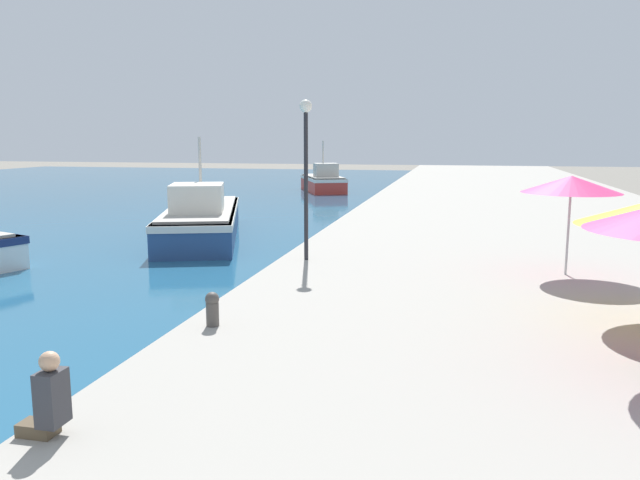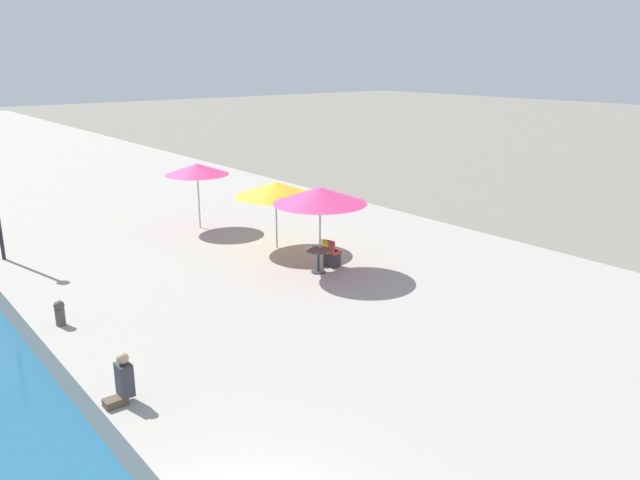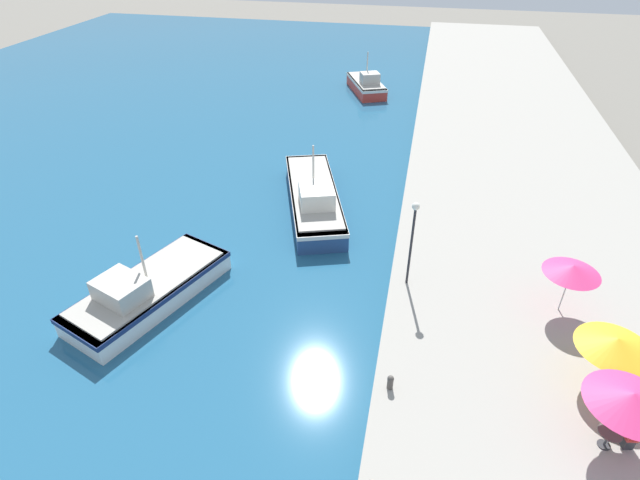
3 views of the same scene
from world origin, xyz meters
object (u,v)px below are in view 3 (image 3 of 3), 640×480
at_px(cafe_table, 609,436).
at_px(cafe_chair_right, 628,440).
at_px(fishing_boat_mid, 314,197).
at_px(lamppost, 413,230).
at_px(mooring_bollard, 390,382).
at_px(fishing_boat_far, 366,85).
at_px(cafe_umbrella_white, 616,343).
at_px(cafe_umbrella_striped, 572,269).
at_px(cafe_chair_left, 626,437).
at_px(cafe_umbrella_pink, 632,399).
at_px(fishing_boat_near, 147,289).

distance_m(cafe_table, cafe_chair_right, 0.75).
xyz_separation_m(fishing_boat_mid, cafe_table, (13.76, -14.86, 0.41)).
bearing_deg(lamppost, mooring_bollard, -91.49).
relative_size(fishing_boat_far, cafe_umbrella_white, 2.53).
distance_m(fishing_boat_far, cafe_umbrella_striped, 34.72).
bearing_deg(cafe_chair_right, cafe_chair_left, -175.45).
bearing_deg(mooring_bollard, cafe_table, -6.83).
distance_m(cafe_umbrella_pink, cafe_umbrella_white, 2.91).
relative_size(fishing_boat_near, cafe_umbrella_white, 3.12).
height_order(cafe_umbrella_white, cafe_chair_right, cafe_umbrella_white).
distance_m(fishing_boat_far, lamppost, 32.25).
relative_size(cafe_umbrella_white, cafe_chair_right, 3.13).
xyz_separation_m(fishing_boat_near, cafe_umbrella_pink, (19.87, -4.21, 2.39)).
bearing_deg(lamppost, cafe_chair_right, -42.65).
xyz_separation_m(cafe_umbrella_striped, cafe_table, (0.33, -7.10, -1.80)).
bearing_deg(cafe_umbrella_pink, cafe_chair_right, 2.67).
xyz_separation_m(mooring_bollard, lamppost, (0.17, 6.68, 2.74)).
height_order(cafe_table, cafe_chair_left, cafe_chair_left).
relative_size(fishing_boat_far, cafe_umbrella_striped, 2.81).
relative_size(cafe_umbrella_pink, lamppost, 0.64).
bearing_deg(fishing_boat_far, mooring_bollard, -104.10).
bearing_deg(fishing_boat_near, cafe_umbrella_white, 17.01).
relative_size(cafe_chair_right, mooring_bollard, 1.39).
distance_m(fishing_boat_near, cafe_umbrella_white, 20.36).
distance_m(fishing_boat_near, cafe_umbrella_striped, 19.71).
bearing_deg(cafe_chair_left, cafe_umbrella_white, 163.55).
xyz_separation_m(fishing_boat_far, cafe_chair_right, (14.41, -38.92, 0.26)).
distance_m(cafe_table, lamppost, 10.88).
xyz_separation_m(fishing_boat_mid, mooring_bollard, (6.21, -13.96, 0.23)).
bearing_deg(cafe_umbrella_pink, fishing_boat_near, 168.04).
bearing_deg(fishing_boat_mid, cafe_umbrella_white, -58.54).
relative_size(mooring_bollard, lamppost, 0.14).
relative_size(fishing_boat_far, cafe_umbrella_pink, 2.48).
distance_m(cafe_umbrella_pink, cafe_umbrella_striped, 7.00).
distance_m(fishing_boat_mid, fishing_boat_far, 24.20).
height_order(fishing_boat_far, cafe_umbrella_striped, fishing_boat_far).
xyz_separation_m(fishing_boat_far, lamppost, (6.33, -31.48, 3.02)).
distance_m(fishing_boat_mid, cafe_umbrella_pink, 20.40).
relative_size(cafe_umbrella_pink, cafe_chair_right, 3.18).
relative_size(fishing_boat_near, cafe_table, 11.11).
distance_m(cafe_chair_right, mooring_bollard, 8.29).
relative_size(cafe_chair_left, cafe_chair_right, 1.00).
distance_m(cafe_umbrella_white, cafe_chair_right, 3.36).
bearing_deg(cafe_chair_right, fishing_boat_mid, -146.64).
bearing_deg(cafe_chair_left, fishing_boat_mid, -155.58).
xyz_separation_m(fishing_boat_near, fishing_boat_mid, (5.95, 10.54, 0.09)).
relative_size(fishing_boat_near, lamppost, 1.95).
height_order(fishing_boat_far, mooring_bollard, fishing_boat_far).
relative_size(fishing_boat_far, cafe_chair_right, 7.90).
bearing_deg(fishing_boat_mid, cafe_chair_right, -64.24).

